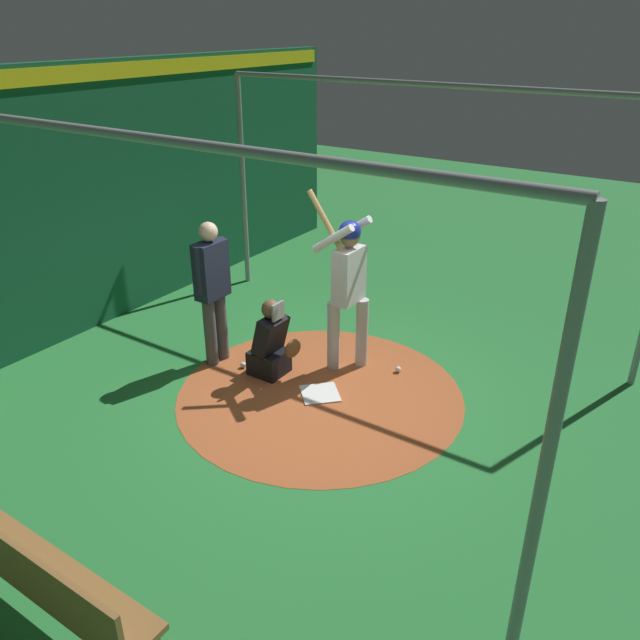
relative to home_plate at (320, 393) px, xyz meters
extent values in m
plane|color=#287A38|center=(0.00, 0.00, -0.01)|extent=(26.62, 26.62, 0.00)
cylinder|color=#AD562D|center=(0.00, 0.00, -0.01)|extent=(3.28, 3.28, 0.01)
cube|color=white|center=(0.00, 0.00, 0.00)|extent=(0.59, 0.59, 0.01)
cylinder|color=#BCBCC0|center=(0.04, 0.87, 0.43)|extent=(0.15, 0.15, 0.88)
cylinder|color=#BCBCC0|center=(-0.20, 0.60, 0.43)|extent=(0.15, 0.15, 0.88)
cube|color=silver|center=(-0.08, 0.73, 1.20)|extent=(0.22, 0.44, 0.66)
cylinder|color=silver|center=(-0.18, 0.93, 1.68)|extent=(0.53, 0.09, 0.41)
cylinder|color=silver|center=(-0.18, 0.53, 1.68)|extent=(0.53, 0.09, 0.41)
sphere|color=#9E704C|center=(-0.08, 0.73, 1.67)|extent=(0.23, 0.23, 0.23)
sphere|color=navy|center=(-0.08, 0.73, 1.73)|extent=(0.26, 0.26, 0.26)
cylinder|color=tan|center=(-0.30, 0.60, 1.82)|extent=(0.54, 0.06, 0.73)
cube|color=black|center=(-0.79, 0.07, 0.14)|extent=(0.40, 0.40, 0.30)
cube|color=black|center=(-0.75, 0.07, 0.52)|extent=(0.31, 0.40, 0.49)
sphere|color=brown|center=(-0.73, 0.07, 0.86)|extent=(0.23, 0.23, 0.23)
cube|color=gray|center=(-0.63, 0.07, 0.86)|extent=(0.03, 0.20, 0.20)
ellipsoid|color=brown|center=(-0.47, 0.13, 0.39)|extent=(0.12, 0.28, 0.22)
cylinder|color=#4C4C51|center=(-1.52, 0.05, 0.43)|extent=(0.15, 0.15, 0.88)
cylinder|color=#4C4C51|center=(-1.52, -0.15, 0.43)|extent=(0.15, 0.15, 0.88)
cube|color=#1E2338|center=(-1.52, -0.05, 1.21)|extent=(0.22, 0.42, 0.69)
cylinder|color=#1E2338|center=(-1.52, 0.15, 1.27)|extent=(0.09, 0.09, 0.59)
cylinder|color=#1E2338|center=(-1.52, -0.25, 1.27)|extent=(0.09, 0.09, 0.59)
sphere|color=beige|center=(-1.52, -0.05, 1.69)|extent=(0.23, 0.23, 0.23)
cube|color=#145133|center=(-3.71, 0.00, 1.72)|extent=(0.20, 10.62, 3.46)
cube|color=yellow|center=(-3.60, 0.00, 3.29)|extent=(0.03, 10.40, 0.20)
cylinder|color=gray|center=(2.94, -2.26, 1.59)|extent=(0.08, 0.08, 3.20)
cylinder|color=gray|center=(-2.94, 2.26, 1.59)|extent=(0.08, 0.08, 3.20)
cylinder|color=gray|center=(0.00, -2.26, 3.19)|extent=(5.87, 0.07, 0.07)
cylinder|color=gray|center=(0.00, 2.26, 3.19)|extent=(5.87, 0.07, 0.07)
cube|color=olive|center=(0.10, -3.55, 0.41)|extent=(1.99, 0.36, 0.05)
cube|color=olive|center=(0.10, -3.71, 0.64)|extent=(1.99, 0.04, 0.40)
sphere|color=white|center=(-1.13, -0.02, 0.03)|extent=(0.07, 0.07, 0.07)
sphere|color=white|center=(0.52, 0.94, 0.03)|extent=(0.07, 0.07, 0.07)
sphere|color=white|center=(-0.91, 0.71, 0.03)|extent=(0.07, 0.07, 0.07)
camera|label=1|loc=(3.41, -5.12, 3.88)|focal=35.26mm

